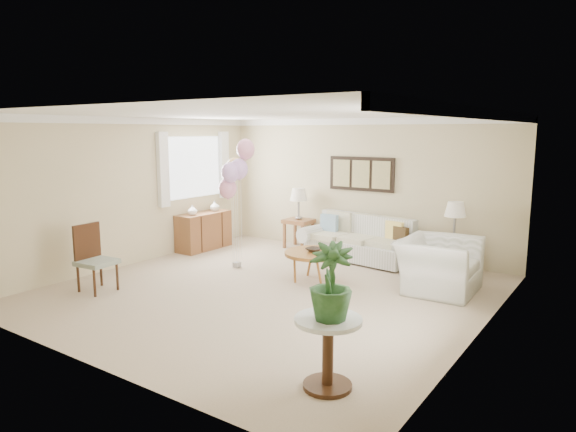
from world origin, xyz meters
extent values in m
plane|color=tan|center=(0.00, 0.00, 0.00)|extent=(6.00, 6.00, 0.00)
cube|color=beige|center=(0.00, 3.00, 1.30)|extent=(6.00, 0.04, 2.60)
cube|color=beige|center=(0.00, -3.00, 1.30)|extent=(6.00, 0.04, 2.60)
cube|color=beige|center=(-3.00, 0.00, 1.30)|extent=(0.04, 6.00, 2.60)
cube|color=beige|center=(3.00, 0.00, 1.30)|extent=(0.04, 6.00, 2.60)
cube|color=white|center=(0.00, 0.00, 2.59)|extent=(6.00, 6.00, 0.02)
cube|color=white|center=(0.00, 2.97, 2.54)|extent=(6.00, 0.06, 0.12)
cube|color=white|center=(-2.97, 0.00, 2.54)|extent=(0.06, 6.00, 0.12)
cube|color=white|center=(2.97, 0.00, 2.54)|extent=(0.06, 6.00, 0.12)
cube|color=white|center=(-2.98, 1.50, 1.65)|extent=(0.04, 1.40, 1.20)
cube|color=white|center=(-2.94, 0.65, 1.65)|extent=(0.10, 0.22, 1.40)
cube|color=white|center=(-2.94, 2.35, 1.65)|extent=(0.10, 0.22, 1.40)
cube|color=black|center=(0.00, 2.97, 1.55)|extent=(1.35, 0.04, 0.65)
cube|color=#8C8C59|center=(-0.42, 2.94, 1.55)|extent=(0.36, 0.02, 0.52)
cube|color=#8C8C59|center=(0.00, 2.94, 1.55)|extent=(0.36, 0.02, 0.52)
cube|color=#8C8C59|center=(0.42, 2.94, 1.55)|extent=(0.36, 0.02, 0.52)
cube|color=silver|center=(0.25, 2.46, 0.20)|extent=(2.09, 1.07, 0.33)
cube|color=silver|center=(0.25, 2.76, 0.56)|extent=(2.01, 0.46, 0.50)
cylinder|color=silver|center=(-0.71, 2.46, 0.41)|extent=(0.39, 0.85, 0.29)
cylinder|color=silver|center=(1.20, 2.46, 0.41)|extent=(0.39, 0.85, 0.29)
cube|color=beige|center=(-0.33, 2.41, 0.40)|extent=(0.63, 0.72, 0.11)
cube|color=beige|center=(0.25, 2.41, 0.40)|extent=(0.63, 0.72, 0.11)
cube|color=beige|center=(0.82, 2.41, 0.40)|extent=(0.63, 0.72, 0.11)
cube|color=#7EA3BE|center=(-0.46, 2.57, 0.60)|extent=(0.35, 0.11, 0.35)
cube|color=#F1D268|center=(0.88, 2.57, 0.60)|extent=(0.35, 0.11, 0.35)
cube|color=#3A2A15|center=(1.02, 2.51, 0.55)|extent=(0.31, 0.09, 0.31)
cube|color=silver|center=(0.25, 2.46, 0.02)|extent=(1.82, 0.73, 0.04)
cube|color=brown|center=(-1.24, 2.68, 0.55)|extent=(0.54, 0.49, 0.08)
cube|color=brown|center=(-1.46, 2.48, 0.26)|extent=(0.05, 0.05, 0.51)
cube|color=brown|center=(-1.03, 2.48, 0.26)|extent=(0.05, 0.05, 0.51)
cube|color=brown|center=(-1.46, 2.88, 0.26)|extent=(0.05, 0.05, 0.51)
cube|color=brown|center=(-1.03, 2.88, 0.26)|extent=(0.05, 0.05, 0.51)
cube|color=brown|center=(1.89, 2.70, 0.52)|extent=(0.51, 0.47, 0.07)
cube|color=brown|center=(1.69, 2.51, 0.24)|extent=(0.05, 0.05, 0.48)
cube|color=brown|center=(2.10, 2.51, 0.24)|extent=(0.05, 0.05, 0.48)
cube|color=brown|center=(1.69, 2.89, 0.24)|extent=(0.05, 0.05, 0.48)
cube|color=brown|center=(2.10, 2.89, 0.24)|extent=(0.05, 0.05, 0.48)
cylinder|color=gray|center=(-1.24, 2.68, 0.62)|extent=(0.15, 0.15, 0.06)
cylinder|color=gray|center=(-1.24, 2.68, 0.81)|extent=(0.04, 0.04, 0.32)
cone|color=silver|center=(-1.24, 2.68, 1.10)|extent=(0.36, 0.36, 0.25)
cylinder|color=gray|center=(1.89, 2.70, 0.59)|extent=(0.15, 0.15, 0.06)
cylinder|color=gray|center=(1.89, 2.70, 0.78)|extent=(0.04, 0.04, 0.32)
cone|color=silver|center=(1.89, 2.70, 1.07)|extent=(0.36, 0.36, 0.25)
cylinder|color=#945223|center=(0.28, 0.82, 0.45)|extent=(0.95, 0.95, 0.05)
cylinder|color=#945223|center=(0.50, 1.05, 0.21)|extent=(0.04, 0.04, 0.43)
cylinder|color=#945223|center=(0.05, 1.05, 0.21)|extent=(0.04, 0.04, 0.43)
cylinder|color=#945223|center=(0.05, 0.60, 0.21)|extent=(0.04, 0.04, 0.43)
cylinder|color=#945223|center=(0.50, 0.60, 0.21)|extent=(0.04, 0.04, 0.43)
imported|color=#2C241D|center=(0.26, 0.83, 0.51)|extent=(0.26, 0.26, 0.06)
imported|color=silver|center=(2.05, 1.46, 0.39)|extent=(1.10, 1.24, 0.78)
cylinder|color=silver|center=(2.18, -2.04, 0.66)|extent=(0.63, 0.63, 0.04)
cylinder|color=#341B0D|center=(2.18, -2.04, 0.32)|extent=(0.10, 0.10, 0.63)
cylinder|color=#341B0D|center=(2.18, -2.04, 0.01)|extent=(0.46, 0.46, 0.01)
imported|color=#1B4518|center=(2.21, -2.06, 1.03)|extent=(0.52, 0.52, 0.70)
cube|color=gray|center=(-2.12, -1.43, 0.44)|extent=(0.53, 0.53, 0.07)
cylinder|color=#341B0D|center=(-2.31, -1.63, 0.20)|extent=(0.04, 0.04, 0.41)
cylinder|color=#341B0D|center=(-1.92, -1.63, 0.20)|extent=(0.04, 0.04, 0.41)
cylinder|color=#341B0D|center=(-2.31, -1.24, 0.20)|extent=(0.04, 0.04, 0.41)
cylinder|color=#341B0D|center=(-1.92, -1.24, 0.20)|extent=(0.04, 0.04, 0.41)
cube|color=#341B0D|center=(-2.33, -1.43, 0.73)|extent=(0.08, 0.47, 0.54)
cube|color=brown|center=(-2.76, 1.50, 0.37)|extent=(0.45, 1.20, 0.74)
cube|color=#341B0D|center=(-2.75, 1.20, 0.37)|extent=(0.46, 0.02, 0.70)
cube|color=#341B0D|center=(-2.75, 1.80, 0.37)|extent=(0.46, 0.02, 0.70)
imported|color=white|center=(-2.74, 1.18, 0.84)|extent=(0.22, 0.22, 0.19)
imported|color=silver|center=(-2.74, 1.82, 0.84)|extent=(0.24, 0.24, 0.21)
cube|color=gray|center=(-1.29, 0.78, 0.04)|extent=(0.11, 0.11, 0.09)
ellipsoid|color=pink|center=(-1.38, 0.68, 1.40)|extent=(0.31, 0.31, 0.36)
cylinder|color=silver|center=(-1.34, 0.73, 0.65)|extent=(0.01, 0.01, 1.13)
ellipsoid|color=#D19CED|center=(-1.21, 0.77, 1.73)|extent=(0.31, 0.31, 0.36)
cylinder|color=silver|center=(-1.25, 0.78, 0.82)|extent=(0.01, 0.01, 1.46)
ellipsoid|color=#E7BA6B|center=(-1.36, 0.86, 1.74)|extent=(0.31, 0.31, 0.36)
cylinder|color=silver|center=(-1.33, 0.82, 0.82)|extent=(0.01, 0.01, 1.47)
ellipsoid|color=pink|center=(-1.13, 0.87, 2.06)|extent=(0.31, 0.31, 0.36)
cylinder|color=silver|center=(-1.21, 0.83, 0.98)|extent=(0.01, 0.01, 1.79)
ellipsoid|color=#D19CED|center=(-1.28, 0.63, 1.67)|extent=(0.31, 0.31, 0.36)
cylinder|color=silver|center=(-1.28, 0.71, 0.79)|extent=(0.01, 0.01, 1.41)
camera|label=1|loc=(4.40, -5.91, 2.36)|focal=32.00mm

